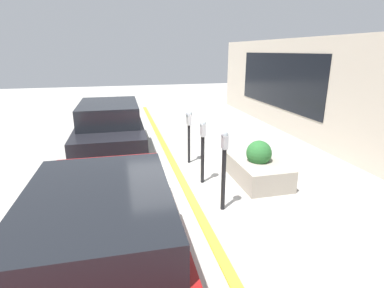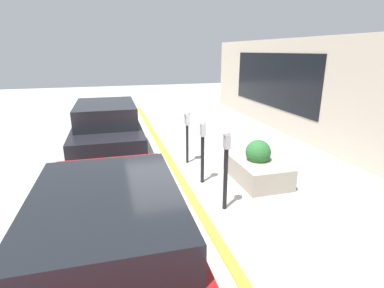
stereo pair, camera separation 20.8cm
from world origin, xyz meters
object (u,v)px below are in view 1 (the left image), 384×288
(parking_meter_second, at_px, (203,145))
(parked_car_front, at_px, (102,232))
(parking_meter_nearest, at_px, (224,163))
(parking_meter_middle, at_px, (189,126))
(parked_car_middle, at_px, (110,127))
(planter_box, at_px, (258,167))

(parking_meter_second, bearing_deg, parked_car_front, 142.36)
(parking_meter_nearest, height_order, parked_car_front, parking_meter_nearest)
(parking_meter_middle, relative_size, parked_car_front, 0.30)
(parking_meter_nearest, xyz_separation_m, parking_meter_second, (1.24, 0.05, -0.03))
(parking_meter_middle, height_order, parked_car_middle, parked_car_middle)
(parking_meter_second, relative_size, planter_box, 0.88)
(planter_box, bearing_deg, parked_car_front, 126.36)
(parking_meter_middle, bearing_deg, parked_car_front, 152.71)
(planter_box, height_order, parked_car_middle, parked_car_middle)
(planter_box, bearing_deg, parking_meter_second, 80.08)
(parking_meter_second, xyz_separation_m, parked_car_middle, (2.54, 1.98, -0.09))
(parked_car_middle, bearing_deg, planter_box, -130.17)
(parking_meter_second, bearing_deg, parked_car_middle, 37.93)
(planter_box, distance_m, parked_car_middle, 4.25)
(parking_meter_second, height_order, parking_meter_middle, parking_meter_second)
(parking_meter_nearest, bearing_deg, parking_meter_second, 2.14)
(parking_meter_nearest, xyz_separation_m, parked_car_front, (-1.36, 2.05, -0.21))
(parking_meter_second, relative_size, parked_car_middle, 0.33)
(planter_box, height_order, parked_car_front, parked_car_front)
(parking_meter_nearest, xyz_separation_m, parked_car_middle, (3.77, 2.02, -0.13))
(parking_meter_nearest, relative_size, parked_car_front, 0.33)
(parked_car_middle, bearing_deg, parking_meter_second, -141.62)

